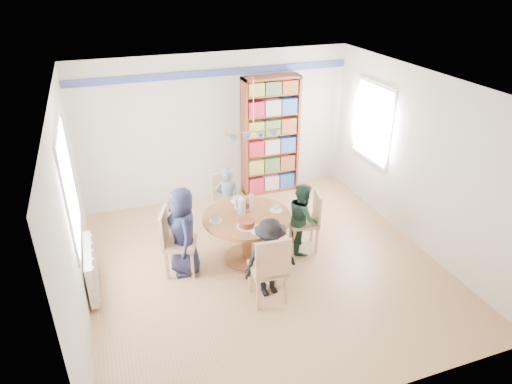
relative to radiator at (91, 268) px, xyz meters
name	(u,v)px	position (x,y,z in m)	size (l,w,h in m)	color
ground	(265,266)	(2.42, -0.30, -0.35)	(5.00, 5.00, 0.00)	tan
room_shell	(229,145)	(2.16, 0.57, 1.30)	(5.00, 5.00, 5.00)	white
radiator	(91,268)	(0.00, 0.00, 0.00)	(0.12, 1.00, 0.60)	silver
dining_table	(247,227)	(2.23, -0.02, 0.21)	(1.30, 1.30, 0.75)	brown
chair_left	(174,239)	(1.15, 0.02, 0.21)	(0.57, 0.57, 1.01)	tan
chair_right	(309,218)	(3.24, -0.04, 0.18)	(0.51, 0.51, 0.96)	tan
chair_far	(227,198)	(2.22, 1.00, 0.19)	(0.53, 0.53, 0.97)	tan
chair_near	(270,267)	(2.19, -1.07, 0.22)	(0.49, 0.49, 1.04)	tan
person_left	(183,232)	(1.29, -0.01, 0.32)	(0.65, 0.43, 1.34)	#171933
person_right	(303,217)	(3.12, -0.06, 0.22)	(0.55, 0.43, 1.13)	#183024
person_far	(228,200)	(2.20, 0.88, 0.22)	(0.42, 0.27, 1.15)	gray
person_near	(270,258)	(2.26, -0.89, 0.22)	(0.74, 0.43, 1.15)	black
bookshelf	(270,137)	(3.39, 2.04, 0.76)	(1.07, 0.32, 2.25)	maroon
tableware	(244,211)	(2.21, 0.01, 0.46)	(1.13, 1.13, 0.30)	white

